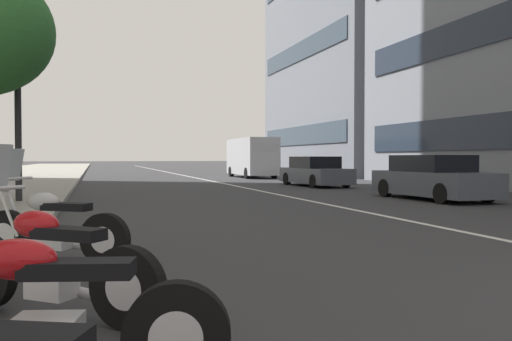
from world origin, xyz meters
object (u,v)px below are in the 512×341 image
(motorcycle_nearest_camera, at_px, (40,317))
(motorcycle_second_in_row, at_px, (48,266))
(street_lamp_with_banners, at_px, (29,18))
(car_far_down_avenue, at_px, (315,172))
(delivery_van_ahead, at_px, (252,157))
(motorcycle_under_tarp, at_px, (52,228))
(car_mid_block_traffic, at_px, (433,179))

(motorcycle_nearest_camera, xyz_separation_m, motorcycle_second_in_row, (1.51, 0.07, 0.01))
(motorcycle_second_in_row, bearing_deg, street_lamp_with_banners, -44.15)
(car_far_down_avenue, relative_size, delivery_van_ahead, 0.78)
(motorcycle_under_tarp, height_order, car_mid_block_traffic, motorcycle_under_tarp)
(motorcycle_nearest_camera, bearing_deg, motorcycle_under_tarp, -72.54)
(motorcycle_second_in_row, bearing_deg, delivery_van_ahead, -70.61)
(motorcycle_nearest_camera, relative_size, delivery_van_ahead, 0.34)
(motorcycle_second_in_row, xyz_separation_m, car_mid_block_traffic, (10.01, -10.95, 0.24))
(motorcycle_second_in_row, height_order, car_mid_block_traffic, motorcycle_second_in_row)
(motorcycle_under_tarp, relative_size, car_mid_block_traffic, 0.41)
(car_mid_block_traffic, bearing_deg, motorcycle_nearest_camera, 134.80)
(motorcycle_under_tarp, distance_m, car_mid_block_traffic, 13.37)
(car_mid_block_traffic, relative_size, car_far_down_avenue, 0.97)
(delivery_van_ahead, bearing_deg, motorcycle_under_tarp, 158.51)
(car_far_down_avenue, xyz_separation_m, delivery_van_ahead, (11.31, -0.18, 0.76))
(car_mid_block_traffic, height_order, delivery_van_ahead, delivery_van_ahead)
(car_mid_block_traffic, bearing_deg, car_far_down_avenue, 1.07)
(motorcycle_under_tarp, bearing_deg, delivery_van_ahead, -79.72)
(car_far_down_avenue, bearing_deg, street_lamp_with_banners, 118.84)
(motorcycle_under_tarp, xyz_separation_m, car_far_down_avenue, (16.07, -10.66, 0.21))
(motorcycle_second_in_row, xyz_separation_m, delivery_van_ahead, (29.94, -10.68, 0.97))
(motorcycle_nearest_camera, height_order, motorcycle_under_tarp, motorcycle_under_tarp)
(motorcycle_under_tarp, bearing_deg, motorcycle_second_in_row, 125.35)
(delivery_van_ahead, xyz_separation_m, street_lamp_with_banners, (-18.58, 12.04, 3.86))
(motorcycle_nearest_camera, distance_m, street_lamp_with_banners, 13.82)
(motorcycle_nearest_camera, xyz_separation_m, street_lamp_with_banners, (12.86, 1.43, 4.85))
(motorcycle_second_in_row, distance_m, street_lamp_with_banners, 12.42)
(motorcycle_under_tarp, relative_size, delivery_van_ahead, 0.31)
(motorcycle_nearest_camera, relative_size, car_far_down_avenue, 0.44)
(car_mid_block_traffic, relative_size, delivery_van_ahead, 0.76)
(motorcycle_nearest_camera, xyz_separation_m, delivery_van_ahead, (31.44, -10.61, 0.98))
(car_mid_block_traffic, bearing_deg, delivery_van_ahead, -1.09)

